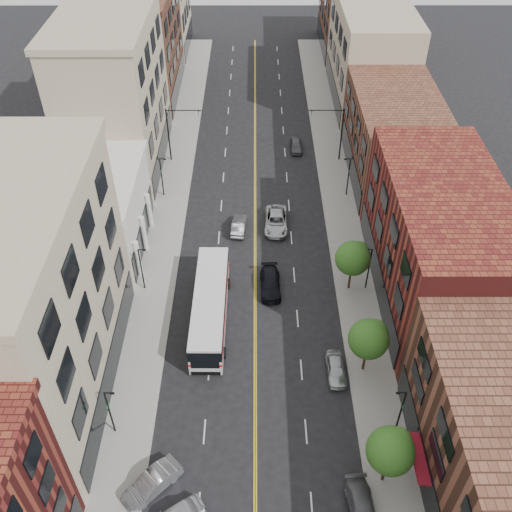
{
  "coord_description": "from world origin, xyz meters",
  "views": [
    {
      "loc": [
        0.02,
        -16.53,
        39.97
      ],
      "look_at": [
        0.08,
        23.25,
        5.0
      ],
      "focal_mm": 40.0,
      "sensor_mm": 36.0,
      "label": 1
    }
  ],
  "objects_px": {
    "car_parked_mid": "(362,510)",
    "car_lane_a": "(270,284)",
    "car_angle_b": "(152,483)",
    "car_lane_c": "(296,146)",
    "city_bus": "(210,305)",
    "car_parked_far": "(336,369)",
    "car_lane_behind": "(239,225)",
    "car_lane_b": "(276,221)"
  },
  "relations": [
    {
      "from": "car_parked_far",
      "to": "car_lane_c",
      "type": "bearing_deg",
      "value": 91.14
    },
    {
      "from": "car_angle_b",
      "to": "car_parked_mid",
      "type": "distance_m",
      "value": 14.92
    },
    {
      "from": "car_parked_mid",
      "to": "car_lane_a",
      "type": "height_order",
      "value": "car_lane_a"
    },
    {
      "from": "car_parked_mid",
      "to": "car_lane_a",
      "type": "relative_size",
      "value": 0.96
    },
    {
      "from": "car_parked_mid",
      "to": "car_lane_b",
      "type": "distance_m",
      "value": 32.9
    },
    {
      "from": "car_parked_far",
      "to": "car_lane_b",
      "type": "xyz_separation_m",
      "value": [
        -4.51,
        20.45,
        0.12
      ]
    },
    {
      "from": "car_angle_b",
      "to": "car_lane_c",
      "type": "relative_size",
      "value": 1.16
    },
    {
      "from": "city_bus",
      "to": "car_parked_far",
      "type": "bearing_deg",
      "value": -29.16
    },
    {
      "from": "car_parked_far",
      "to": "car_lane_b",
      "type": "distance_m",
      "value": 20.94
    },
    {
      "from": "car_lane_a",
      "to": "car_lane_c",
      "type": "bearing_deg",
      "value": 80.01
    },
    {
      "from": "city_bus",
      "to": "car_lane_c",
      "type": "distance_m",
      "value": 32.32
    },
    {
      "from": "car_angle_b",
      "to": "car_parked_mid",
      "type": "xyz_separation_m",
      "value": [
        14.8,
        -1.91,
        -0.07
      ]
    },
    {
      "from": "car_angle_b",
      "to": "car_lane_c",
      "type": "bearing_deg",
      "value": 119.75
    },
    {
      "from": "city_bus",
      "to": "car_lane_a",
      "type": "relative_size",
      "value": 2.71
    },
    {
      "from": "car_lane_a",
      "to": "city_bus",
      "type": "bearing_deg",
      "value": -144.97
    },
    {
      "from": "car_lane_behind",
      "to": "car_lane_c",
      "type": "height_order",
      "value": "car_lane_behind"
    },
    {
      "from": "car_lane_behind",
      "to": "car_lane_a",
      "type": "relative_size",
      "value": 0.85
    },
    {
      "from": "car_lane_behind",
      "to": "car_lane_b",
      "type": "relative_size",
      "value": 0.73
    },
    {
      "from": "car_angle_b",
      "to": "car_lane_behind",
      "type": "bearing_deg",
      "value": 124.43
    },
    {
      "from": "car_lane_behind",
      "to": "car_lane_c",
      "type": "xyz_separation_m",
      "value": [
        7.3,
        17.3,
        -0.01
      ]
    },
    {
      "from": "car_parked_far",
      "to": "city_bus",
      "type": "bearing_deg",
      "value": 149.39
    },
    {
      "from": "car_parked_far",
      "to": "car_lane_a",
      "type": "distance_m",
      "value": 11.75
    },
    {
      "from": "car_lane_b",
      "to": "car_angle_b",
      "type": "bearing_deg",
      "value": -105.53
    },
    {
      "from": "car_lane_a",
      "to": "car_angle_b",
      "type": "bearing_deg",
      "value": -114.82
    },
    {
      "from": "car_parked_far",
      "to": "car_lane_behind",
      "type": "xyz_separation_m",
      "value": [
        -8.69,
        19.79,
        0.02
      ]
    },
    {
      "from": "car_parked_mid",
      "to": "car_lane_a",
      "type": "xyz_separation_m",
      "value": [
        -5.9,
        22.51,
        0.03
      ]
    },
    {
      "from": "car_lane_a",
      "to": "car_lane_b",
      "type": "relative_size",
      "value": 0.87
    },
    {
      "from": "car_parked_far",
      "to": "car_lane_behind",
      "type": "distance_m",
      "value": 21.61
    },
    {
      "from": "city_bus",
      "to": "car_lane_b",
      "type": "xyz_separation_m",
      "value": [
        6.52,
        14.18,
        -1.19
      ]
    },
    {
      "from": "car_parked_far",
      "to": "car_lane_c",
      "type": "height_order",
      "value": "car_lane_c"
    },
    {
      "from": "car_lane_behind",
      "to": "car_lane_c",
      "type": "bearing_deg",
      "value": -107.95
    },
    {
      "from": "car_lane_behind",
      "to": "car_lane_a",
      "type": "bearing_deg",
      "value": 114.39
    },
    {
      "from": "car_parked_mid",
      "to": "car_lane_b",
      "type": "xyz_separation_m",
      "value": [
        -5.02,
        32.51,
        0.1
      ]
    },
    {
      "from": "city_bus",
      "to": "car_lane_a",
      "type": "bearing_deg",
      "value": 36.92
    },
    {
      "from": "car_angle_b",
      "to": "car_parked_far",
      "type": "height_order",
      "value": "car_angle_b"
    },
    {
      "from": "car_lane_b",
      "to": "car_lane_c",
      "type": "height_order",
      "value": "car_lane_b"
    },
    {
      "from": "car_parked_mid",
      "to": "car_lane_behind",
      "type": "bearing_deg",
      "value": 101.04
    },
    {
      "from": "car_parked_far",
      "to": "car_lane_c",
      "type": "xyz_separation_m",
      "value": [
        -1.39,
        37.09,
        0.0
      ]
    },
    {
      "from": "car_angle_b",
      "to": "car_lane_b",
      "type": "xyz_separation_m",
      "value": [
        9.78,
        30.6,
        0.03
      ]
    },
    {
      "from": "car_angle_b",
      "to": "car_lane_a",
      "type": "distance_m",
      "value": 22.44
    },
    {
      "from": "car_lane_a",
      "to": "car_parked_far",
      "type": "bearing_deg",
      "value": -64.18
    },
    {
      "from": "car_lane_behind",
      "to": "car_lane_b",
      "type": "xyz_separation_m",
      "value": [
        4.18,
        0.66,
        0.1
      ]
    }
  ]
}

